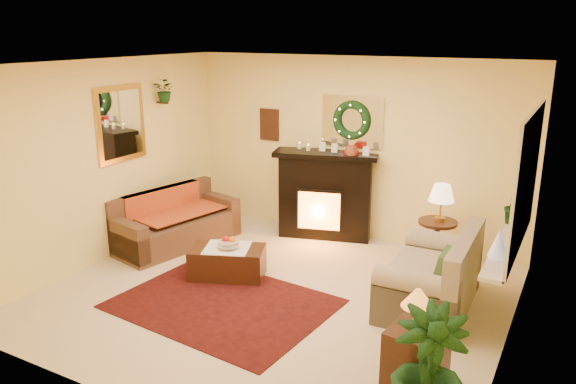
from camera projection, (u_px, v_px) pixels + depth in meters
The scene contains 31 objects.
floor at pixel (273, 295), 6.46m from camera, with size 5.00×5.00×0.00m, color beige.
ceiling at pixel (272, 65), 5.74m from camera, with size 5.00×5.00×0.00m, color white.
wall_back at pixel (352, 149), 8.00m from camera, with size 5.00×5.00×0.00m, color #EFD88C.
wall_front at pixel (122, 258), 4.20m from camera, with size 5.00×5.00×0.00m, color #EFD88C.
wall_left at pixel (106, 162), 7.25m from camera, with size 4.50×4.50×0.00m, color #EFD88C.
wall_right at pixel (517, 223), 4.95m from camera, with size 4.50×4.50×0.00m, color #EFD88C.
area_rug at pixel (223, 304), 6.25m from camera, with size 2.28×1.71×0.01m, color #3B0C0B.
sofa at pixel (175, 216), 7.87m from camera, with size 0.78×1.78×0.77m, color brown.
red_throw at pixel (177, 211), 7.99m from camera, with size 0.78×1.27×0.02m, color #CA4526.
fireplace at pixel (326, 200), 8.17m from camera, with size 1.31×0.42×1.20m, color black.
poinsettia at pixel (351, 152), 7.80m from camera, with size 0.20×0.20×0.20m, color red.
mantel_candle_a at pixel (300, 149), 8.17m from camera, with size 0.06×0.06×0.19m, color silver.
mantel_candle_b at pixel (308, 151), 8.04m from camera, with size 0.06×0.06×0.18m, color silver.
mantel_mirror at pixel (352, 122), 7.87m from camera, with size 0.92×0.02×0.72m, color white.
wreath at pixel (351, 120), 7.83m from camera, with size 0.55×0.55×0.11m, color #194719.
wall_art at pixel (269, 125), 8.53m from camera, with size 0.32×0.03×0.48m, color #381E11.
gold_mirror at pixel (121, 124), 7.37m from camera, with size 0.03×0.84×1.00m, color gold.
hanging_plant at pixel (166, 101), 7.87m from camera, with size 0.33×0.28×0.36m, color #194719.
loveseat at pixel (431, 269), 6.14m from camera, with size 0.86×1.49×0.86m, color #9C8667.
window_frame at pixel (526, 182), 5.35m from camera, with size 0.03×1.86×1.36m, color white.
window_glass at pixel (525, 181), 5.36m from camera, with size 0.02×1.70×1.22m, color black.
window_sill at pixel (507, 246), 5.59m from camera, with size 0.22×1.86×0.04m, color white.
mini_tree at pixel (499, 243), 5.20m from camera, with size 0.18×0.18×0.27m, color silver.
sill_plant at pixel (515, 207), 6.11m from camera, with size 0.29×0.23×0.53m, color #35642E.
side_table_round at pixel (436, 244), 7.13m from camera, with size 0.49×0.49×0.63m, color brown.
lamp_cream at pixel (441, 202), 6.97m from camera, with size 0.32×0.32×0.49m, color #FFD5AE.
end_table_square at pixel (416, 360), 4.72m from camera, with size 0.45×0.45×0.55m, color #34190C.
lamp_tiffany at pixel (417, 307), 4.63m from camera, with size 0.27×0.27×0.40m, color gold.
coffee_table at pixel (228, 261), 6.89m from camera, with size 0.90×0.49×0.38m, color black.
fruit_bowl at pixel (228, 243), 6.80m from camera, with size 0.26×0.26×0.06m, color beige.
floor_palm at pixel (428, 375), 4.21m from camera, with size 1.66×1.66×2.97m, color #32622E.
Camera 1 is at (2.96, -5.07, 2.95)m, focal length 35.00 mm.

